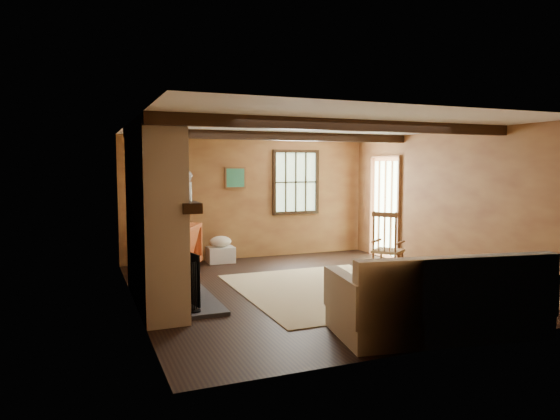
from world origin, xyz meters
name	(u,v)px	position (x,y,z in m)	size (l,w,h in m)	color
ground	(308,288)	(0.00, 0.00, 0.00)	(5.50, 5.50, 0.00)	black
room_envelope	(315,179)	(0.22, 0.26, 1.63)	(5.02, 5.52, 2.44)	#AA743C
fireplace	(155,221)	(-2.23, 0.00, 1.10)	(1.02, 2.30, 2.40)	#A56440
rug	(326,290)	(0.20, -0.20, 0.00)	(2.50, 3.00, 0.01)	tan
rocking_chair	(387,249)	(1.56, 0.25, 0.46)	(0.88, 0.80, 1.09)	tan
sofa	(440,304)	(0.45, -2.39, 0.33)	(2.40, 1.36, 0.92)	beige
firewood_pile	(160,260)	(-1.82, 2.41, 0.13)	(0.70, 0.13, 0.25)	brown
laundry_basket	(221,255)	(-0.68, 2.45, 0.15)	(0.50, 0.38, 0.30)	white
basket_pillow	(221,241)	(-0.68, 2.45, 0.40)	(0.41, 0.33, 0.21)	beige
armchair	(170,247)	(-1.70, 2.04, 0.42)	(0.89, 0.92, 0.84)	#BF6026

